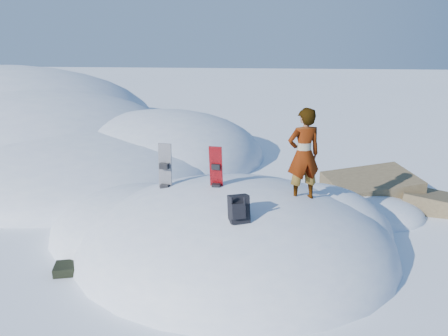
# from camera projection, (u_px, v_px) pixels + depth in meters

# --- Properties ---
(ground) EXTENTS (120.00, 120.00, 0.00)m
(ground) POSITION_uv_depth(u_px,v_px,m) (234.00, 250.00, 9.62)
(ground) COLOR white
(ground) RESTS_ON ground
(snow_mound) EXTENTS (8.00, 6.00, 3.00)m
(snow_mound) POSITION_uv_depth(u_px,v_px,m) (228.00, 245.00, 9.86)
(snow_mound) COLOR silver
(snow_mound) RESTS_ON ground
(snow_ridge) EXTENTS (21.50, 18.50, 6.40)m
(snow_ridge) POSITION_uv_depth(u_px,v_px,m) (26.00, 140.00, 20.06)
(snow_ridge) COLOR silver
(snow_ridge) RESTS_ON ground
(rock_outcrop) EXTENTS (4.68, 4.41, 1.68)m
(rock_outcrop) POSITION_uv_depth(u_px,v_px,m) (377.00, 206.00, 12.10)
(rock_outcrop) COLOR brown
(rock_outcrop) RESTS_ON ground
(snowboard_red) EXTENTS (0.30, 0.25, 1.45)m
(snowboard_red) POSITION_uv_depth(u_px,v_px,m) (216.00, 178.00, 9.15)
(snowboard_red) COLOR red
(snowboard_red) RESTS_ON snow_mound
(snowboard_dark) EXTENTS (0.32, 0.22, 1.61)m
(snowboard_dark) POSITION_uv_depth(u_px,v_px,m) (165.00, 179.00, 9.58)
(snowboard_dark) COLOR black
(snowboard_dark) RESTS_ON snow_mound
(backpack) EXTENTS (0.45, 0.49, 0.58)m
(backpack) POSITION_uv_depth(u_px,v_px,m) (239.00, 209.00, 7.83)
(backpack) COLOR black
(backpack) RESTS_ON snow_mound
(gear_pile) EXTENTS (0.86, 0.67, 0.23)m
(gear_pile) POSITION_uv_depth(u_px,v_px,m) (74.00, 267.00, 8.68)
(gear_pile) COLOR black
(gear_pile) RESTS_ON ground
(person) EXTENTS (0.81, 0.67, 1.90)m
(person) POSITION_uv_depth(u_px,v_px,m) (304.00, 155.00, 8.72)
(person) COLOR slate
(person) RESTS_ON snow_mound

